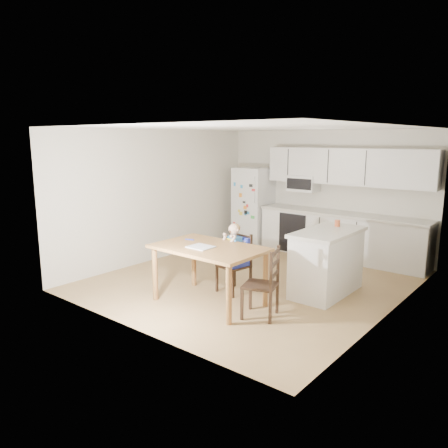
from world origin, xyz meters
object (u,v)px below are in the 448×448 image
at_px(refrigerator, 253,206).
at_px(chair_booster, 236,251).
at_px(kitchen_island, 327,262).
at_px(chair_side, 267,279).
at_px(red_cup, 337,223).
at_px(dining_table, 209,254).

distance_m(refrigerator, chair_booster, 3.23).
distance_m(kitchen_island, chair_booster, 1.39).
relative_size(chair_booster, chair_side, 1.14).
relative_size(refrigerator, red_cup, 16.56).
distance_m(refrigerator, dining_table, 3.76).
relative_size(kitchen_island, red_cup, 12.99).
bearing_deg(chair_side, kitchen_island, 153.29).
relative_size(refrigerator, kitchen_island, 1.27).
height_order(refrigerator, chair_booster, refrigerator).
xyz_separation_m(refrigerator, chair_booster, (1.66, -2.77, -0.20)).
bearing_deg(chair_booster, dining_table, -81.03).
height_order(refrigerator, red_cup, refrigerator).
bearing_deg(dining_table, red_cup, 58.72).
xyz_separation_m(kitchen_island, chair_side, (-0.18, -1.35, 0.04)).
bearing_deg(refrigerator, chair_booster, -59.10).
bearing_deg(dining_table, refrigerator, 115.99).
xyz_separation_m(refrigerator, red_cup, (2.74, -1.58, 0.19)).
bearing_deg(refrigerator, kitchen_island, -35.17).
relative_size(red_cup, chair_booster, 0.10).
bearing_deg(red_cup, chair_side, -95.05).
distance_m(red_cup, dining_table, 2.13).
height_order(red_cup, dining_table, red_cup).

